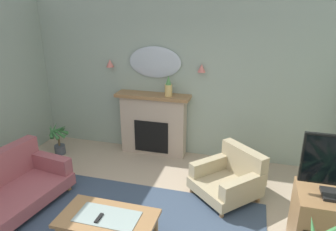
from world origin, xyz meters
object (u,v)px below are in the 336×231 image
object	(u,v)px
wall_sconce_right	(202,68)
tv_remote	(99,218)
armchair_beside_couch	(230,177)
fireplace	(153,125)
wall_sconce_left	(110,63)
mantel_vase_right	(168,87)
potted_plant_small_fern	(59,138)
coffee_table	(108,221)
wall_mirror	(155,62)
floral_couch	(1,192)

from	to	relation	value
wall_sconce_right	tv_remote	bearing A→B (deg)	-103.82
armchair_beside_couch	fireplace	bearing A→B (deg)	145.67
wall_sconce_left	wall_sconce_right	xyz separation A→B (m)	(1.70, 0.00, 0.00)
fireplace	mantel_vase_right	distance (m)	0.81
fireplace	wall_sconce_right	distance (m)	1.38
wall_sconce_right	potted_plant_small_fern	world-z (taller)	wall_sconce_right
tv_remote	coffee_table	bearing A→B (deg)	41.26
wall_mirror	floral_couch	size ratio (longest dim) A/B	0.53
armchair_beside_couch	potted_plant_small_fern	distance (m)	3.25
mantel_vase_right	potted_plant_small_fern	size ratio (longest dim) A/B	0.61
wall_mirror	coffee_table	size ratio (longest dim) A/B	0.87
fireplace	tv_remote	distance (m)	2.56
armchair_beside_couch	wall_sconce_left	bearing A→B (deg)	154.53
wall_sconce_left	potted_plant_small_fern	world-z (taller)	wall_sconce_left
tv_remote	floral_couch	world-z (taller)	floral_couch
fireplace	wall_mirror	size ratio (longest dim) A/B	1.42
coffee_table	floral_couch	distance (m)	1.70
fireplace	floral_couch	bearing A→B (deg)	-121.86
fireplace	coffee_table	xyz separation A→B (m)	(0.27, -2.49, -0.19)
wall_mirror	potted_plant_small_fern	world-z (taller)	wall_mirror
mantel_vase_right	armchair_beside_couch	bearing A→B (deg)	-39.63
wall_sconce_right	tv_remote	distance (m)	2.98
wall_sconce_right	armchair_beside_couch	distance (m)	1.88
tv_remote	armchair_beside_couch	distance (m)	2.01
fireplace	armchair_beside_couch	bearing A→B (deg)	-34.33
coffee_table	potted_plant_small_fern	bearing A→B (deg)	135.10
wall_sconce_right	coffee_table	xyz separation A→B (m)	(-0.58, -2.58, -1.28)
floral_couch	armchair_beside_couch	size ratio (longest dim) A/B	1.58
wall_mirror	tv_remote	distance (m)	2.98
wall_sconce_right	potted_plant_small_fern	size ratio (longest dim) A/B	0.23
mantel_vase_right	wall_sconce_right	world-z (taller)	wall_sconce_right
fireplace	potted_plant_small_fern	distance (m)	1.79
wall_mirror	coffee_table	world-z (taller)	wall_mirror
fireplace	floral_couch	distance (m)	2.68
wall_mirror	wall_sconce_right	bearing A→B (deg)	-3.37
mantel_vase_right	wall_mirror	bearing A→B (deg)	150.46
wall_sconce_left	tv_remote	bearing A→B (deg)	-68.36
wall_mirror	potted_plant_small_fern	bearing A→B (deg)	-158.38
wall_sconce_left	potted_plant_small_fern	distance (m)	1.70
fireplace	wall_sconce_left	world-z (taller)	wall_sconce_left
wall_mirror	tv_remote	xyz separation A→B (m)	(0.20, -2.69, -1.26)
armchair_beside_couch	potted_plant_small_fern	world-z (taller)	armchair_beside_couch
wall_mirror	tv_remote	world-z (taller)	wall_mirror
wall_sconce_right	potted_plant_small_fern	bearing A→B (deg)	-166.26
floral_couch	potted_plant_small_fern	xyz separation A→B (m)	(-0.29, 1.74, -0.00)
tv_remote	floral_couch	distance (m)	1.64
fireplace	armchair_beside_couch	distance (m)	1.86
wall_mirror	coffee_table	bearing A→B (deg)	-84.13
wall_mirror	wall_sconce_left	size ratio (longest dim) A/B	6.86
floral_couch	coffee_table	bearing A→B (deg)	-7.62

